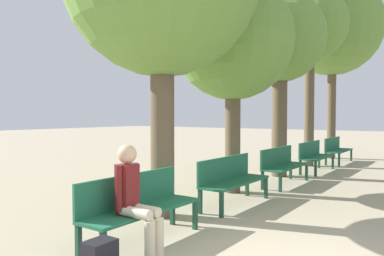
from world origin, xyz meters
name	(u,v)px	position (x,y,z in m)	size (l,w,h in m)	color
bench_row_0	(138,203)	(-2.27, 0.22, 0.53)	(0.52, 1.87, 0.90)	#1E6042
bench_row_1	(231,177)	(-2.27, 2.77, 0.53)	(0.52, 1.87, 0.90)	#1E6042
bench_row_2	(282,163)	(-2.27, 5.32, 0.53)	(0.52, 1.87, 0.90)	#1E6042
bench_row_3	(314,154)	(-2.27, 7.87, 0.53)	(0.52, 1.87, 0.90)	#1E6042
bench_row_4	(336,148)	(-2.27, 10.42, 0.53)	(0.52, 1.87, 0.90)	#1E6042
tree_row_1	(233,41)	(-2.82, 3.82, 3.34)	(2.66, 2.66, 4.70)	brown
tree_row_2	(280,40)	(-2.82, 6.48, 3.79)	(2.50, 2.50, 5.12)	brown
tree_row_3	(310,26)	(-2.82, 9.06, 4.66)	(2.47, 2.47, 5.97)	brown
tree_row_4	(332,27)	(-2.82, 11.80, 5.14)	(3.79, 3.79, 7.06)	brown
person_seated	(134,196)	(-2.02, -0.11, 0.71)	(0.63, 0.36, 1.34)	beige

